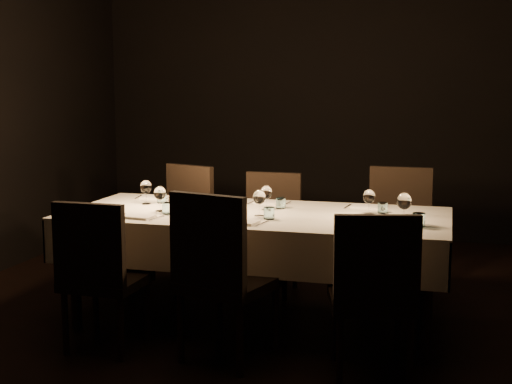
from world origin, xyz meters
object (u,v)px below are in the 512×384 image
(chair_near_center, at_px, (220,271))
(chair_near_right, at_px, (373,288))
(chair_far_left, at_px, (181,220))
(chair_far_center, at_px, (270,226))
(chair_far_right, at_px, (398,227))
(dining_table, at_px, (256,224))
(chair_near_left, at_px, (99,269))

(chair_near_center, xyz_separation_m, chair_near_right, (0.87, -0.01, -0.03))
(chair_far_left, bearing_deg, chair_far_center, 24.81)
(chair_near_center, distance_m, chair_far_right, 1.83)
(dining_table, xyz_separation_m, chair_near_center, (-0.01, -0.74, -0.14))
(chair_far_left, distance_m, chair_far_right, 1.71)
(chair_near_left, xyz_separation_m, chair_far_left, (-0.07, 1.52, 0.02))
(chair_near_left, relative_size, chair_far_left, 0.97)
(chair_far_center, bearing_deg, chair_near_center, -86.10)
(chair_near_left, bearing_deg, chair_far_right, -134.02)
(chair_near_left, relative_size, chair_near_right, 0.99)
(chair_near_right, relative_size, chair_far_left, 0.97)
(chair_far_left, distance_m, chair_far_center, 0.73)
(chair_near_center, xyz_separation_m, chair_far_center, (-0.10, 1.55, -0.04))
(dining_table, relative_size, chair_near_right, 2.68)
(chair_far_right, bearing_deg, chair_near_center, -117.27)
(chair_far_center, bearing_deg, chair_far_right, 2.98)
(dining_table, relative_size, chair_far_left, 2.61)
(chair_far_right, bearing_deg, chair_far_center, -175.66)
(chair_near_right, height_order, chair_far_center, chair_near_right)
(chair_near_right, relative_size, chair_far_center, 1.02)
(chair_near_right, bearing_deg, chair_near_left, -12.94)
(chair_near_right, height_order, chair_far_left, chair_far_left)
(chair_near_center, distance_m, chair_far_left, 1.71)
(dining_table, bearing_deg, chair_far_left, 137.73)
(chair_near_left, relative_size, chair_far_right, 0.94)
(chair_near_left, xyz_separation_m, chair_near_right, (1.62, 0.02, 0.00))
(chair_near_center, relative_size, chair_far_right, 1.02)
(chair_far_center, distance_m, chair_far_right, 0.98)
(chair_far_center, bearing_deg, dining_table, -82.21)
(chair_near_left, height_order, chair_far_right, chair_far_right)
(dining_table, bearing_deg, chair_near_right, -40.95)
(chair_near_center, height_order, chair_far_center, chair_near_center)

